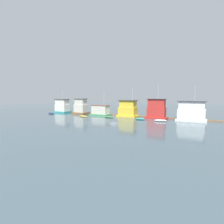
% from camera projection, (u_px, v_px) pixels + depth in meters
% --- Properties ---
extents(ground_plane, '(200.00, 200.00, 0.00)m').
position_uv_depth(ground_plane, '(114.00, 116.00, 55.86)').
color(ground_plane, '#475B66').
extents(dock_walkway, '(59.60, 1.87, 0.30)m').
position_uv_depth(dock_walkway, '(117.00, 115.00, 58.13)').
color(dock_walkway, brown).
rests_on(dock_walkway, ground_plane).
extents(houseboat_teal, '(5.91, 3.80, 8.49)m').
position_uv_depth(houseboat_teal, '(62.00, 106.00, 66.59)').
color(houseboat_teal, teal).
rests_on(houseboat_teal, ground_plane).
extents(houseboat_brown, '(5.06, 3.78, 5.56)m').
position_uv_depth(houseboat_brown, '(81.00, 107.00, 61.67)').
color(houseboat_brown, brown).
rests_on(houseboat_brown, ground_plane).
extents(houseboat_green, '(6.49, 3.73, 7.69)m').
position_uv_depth(houseboat_green, '(100.00, 111.00, 57.53)').
color(houseboat_green, '#4C9360').
rests_on(houseboat_green, ground_plane).
extents(houseboat_yellow, '(6.17, 4.11, 8.84)m').
position_uv_depth(houseboat_yellow, '(128.00, 109.00, 53.72)').
color(houseboat_yellow, gold).
rests_on(houseboat_yellow, ground_plane).
extents(houseboat_red, '(6.06, 3.24, 9.69)m').
position_uv_depth(houseboat_red, '(156.00, 110.00, 49.16)').
color(houseboat_red, red).
rests_on(houseboat_red, ground_plane).
extents(houseboat_white, '(7.27, 3.67, 9.06)m').
position_uv_depth(houseboat_white, '(191.00, 112.00, 44.71)').
color(houseboat_white, white).
rests_on(houseboat_white, ground_plane).
extents(dinghy_navy, '(2.85, 1.08, 0.49)m').
position_uv_depth(dinghy_navy, '(51.00, 113.00, 61.96)').
color(dinghy_navy, navy).
rests_on(dinghy_navy, ground_plane).
extents(dinghy_yellow, '(3.90, 2.02, 0.40)m').
position_uv_depth(dinghy_yellow, '(83.00, 116.00, 53.81)').
color(dinghy_yellow, yellow).
rests_on(dinghy_yellow, ground_plane).
extents(dinghy_green, '(3.59, 1.93, 0.43)m').
position_uv_depth(dinghy_green, '(109.00, 117.00, 51.76)').
color(dinghy_green, '#47844C').
rests_on(dinghy_green, ground_plane).
extents(dinghy_teal, '(2.67, 1.37, 0.54)m').
position_uv_depth(dinghy_teal, '(140.00, 119.00, 47.21)').
color(dinghy_teal, teal).
rests_on(dinghy_teal, ground_plane).
extents(dinghy_white, '(3.30, 1.93, 0.53)m').
position_uv_depth(dinghy_white, '(160.00, 120.00, 44.23)').
color(dinghy_white, white).
rests_on(dinghy_white, ground_plane).
extents(mooring_post_near_right, '(0.29, 0.29, 1.64)m').
position_uv_depth(mooring_post_near_right, '(99.00, 112.00, 60.44)').
color(mooring_post_near_right, '#846B4C').
rests_on(mooring_post_near_right, ground_plane).
extents(mooring_post_far_left, '(0.22, 0.22, 1.72)m').
position_uv_depth(mooring_post_far_left, '(134.00, 114.00, 53.86)').
color(mooring_post_far_left, brown).
rests_on(mooring_post_far_left, ground_plane).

